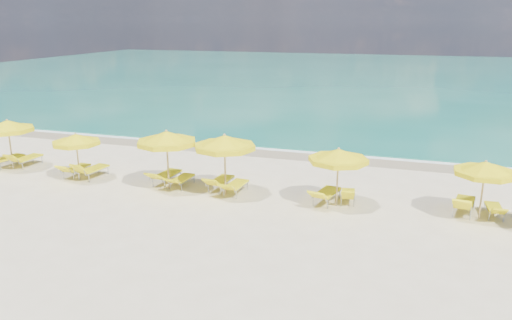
% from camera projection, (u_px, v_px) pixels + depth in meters
% --- Properties ---
extents(ground_plane, '(120.00, 120.00, 0.00)m').
position_uv_depth(ground_plane, '(245.00, 198.00, 20.15)').
color(ground_plane, beige).
extents(ocean, '(120.00, 80.00, 0.30)m').
position_uv_depth(ocean, '(367.00, 76.00, 64.11)').
color(ocean, '#126753').
rests_on(ocean, ground).
extents(wet_sand_band, '(120.00, 2.60, 0.01)m').
position_uv_depth(wet_sand_band, '(290.00, 153.00, 26.93)').
color(wet_sand_band, tan).
rests_on(wet_sand_band, ground).
extents(foam_line, '(120.00, 1.20, 0.03)m').
position_uv_depth(foam_line, '(293.00, 150.00, 27.66)').
color(foam_line, white).
rests_on(foam_line, ground).
extents(whitecap_near, '(14.00, 0.36, 0.05)m').
position_uv_depth(whitecap_near, '(243.00, 115.00, 37.49)').
color(whitecap_near, white).
rests_on(whitecap_near, ground).
extents(whitecap_far, '(18.00, 0.30, 0.05)m').
position_uv_depth(whitecap_far, '(438.00, 110.00, 39.77)').
color(whitecap_far, white).
rests_on(whitecap_far, ground).
extents(umbrella_0, '(3.19, 3.19, 2.43)m').
position_uv_depth(umbrella_0, '(8.00, 126.00, 23.63)').
color(umbrella_0, tan).
rests_on(umbrella_0, ground).
extents(umbrella_1, '(2.72, 2.72, 2.15)m').
position_uv_depth(umbrella_1, '(76.00, 140.00, 22.05)').
color(umbrella_1, tan).
rests_on(umbrella_1, ground).
extents(umbrella_2, '(2.68, 2.68, 2.57)m').
position_uv_depth(umbrella_2, '(167.00, 139.00, 20.71)').
color(umbrella_2, tan).
rests_on(umbrella_2, ground).
extents(umbrella_3, '(2.79, 2.79, 2.57)m').
position_uv_depth(umbrella_3, '(225.00, 143.00, 19.99)').
color(umbrella_3, tan).
rests_on(umbrella_3, ground).
extents(umbrella_4, '(2.34, 2.34, 2.33)m').
position_uv_depth(umbrella_4, '(338.00, 156.00, 18.80)').
color(umbrella_4, tan).
rests_on(umbrella_4, ground).
extents(umbrella_5, '(2.83, 2.83, 2.21)m').
position_uv_depth(umbrella_5, '(485.00, 169.00, 17.58)').
color(umbrella_5, tan).
rests_on(umbrella_5, ground).
extents(lounger_0_left, '(0.94, 2.02, 0.97)m').
position_uv_depth(lounger_0_left, '(7.00, 161.00, 24.43)').
color(lounger_0_left, '#A5A8AD').
rests_on(lounger_0_left, ground).
extents(lounger_0_right, '(0.72, 1.95, 0.88)m').
position_uv_depth(lounger_0_right, '(27.00, 161.00, 24.48)').
color(lounger_0_right, '#A5A8AD').
rests_on(lounger_0_right, ground).
extents(lounger_1_left, '(0.63, 1.82, 0.79)m').
position_uv_depth(lounger_1_left, '(76.00, 171.00, 22.95)').
color(lounger_1_left, '#A5A8AD').
rests_on(lounger_1_left, ground).
extents(lounger_1_right, '(0.85, 1.95, 0.92)m').
position_uv_depth(lounger_1_right, '(93.00, 172.00, 22.71)').
color(lounger_1_right, '#A5A8AD').
rests_on(lounger_1_right, ground).
extents(lounger_2_left, '(0.85, 2.09, 0.83)m').
position_uv_depth(lounger_2_left, '(166.00, 178.00, 21.87)').
color(lounger_2_left, '#A5A8AD').
rests_on(lounger_2_left, ground).
extents(lounger_2_right, '(0.65, 1.83, 0.68)m').
position_uv_depth(lounger_2_right, '(182.00, 182.00, 21.48)').
color(lounger_2_right, '#A5A8AD').
rests_on(lounger_2_right, ground).
extents(lounger_3_left, '(0.76, 1.98, 0.82)m').
position_uv_depth(lounger_3_left, '(221.00, 184.00, 21.11)').
color(lounger_3_left, '#A5A8AD').
rests_on(lounger_3_left, ground).
extents(lounger_3_right, '(0.72, 1.90, 0.76)m').
position_uv_depth(lounger_3_right, '(236.00, 189.00, 20.61)').
color(lounger_3_right, '#A5A8AD').
rests_on(lounger_3_right, ground).
extents(lounger_4_left, '(1.05, 2.10, 0.84)m').
position_uv_depth(lounger_4_left, '(326.00, 197.00, 19.57)').
color(lounger_4_left, '#A5A8AD').
rests_on(lounger_4_left, ground).
extents(lounger_4_right, '(0.69, 1.59, 0.77)m').
position_uv_depth(lounger_4_right, '(348.00, 197.00, 19.66)').
color(lounger_4_right, '#A5A8AD').
rests_on(lounger_4_right, ground).
extents(lounger_5_left, '(0.99, 2.06, 0.92)m').
position_uv_depth(lounger_5_left, '(464.00, 207.00, 18.51)').
color(lounger_5_left, '#A5A8AD').
rests_on(lounger_5_left, ground).
extents(lounger_5_right, '(0.60, 1.63, 0.68)m').
position_uv_depth(lounger_5_right, '(494.00, 212.00, 18.21)').
color(lounger_5_right, '#A5A8AD').
rests_on(lounger_5_right, ground).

